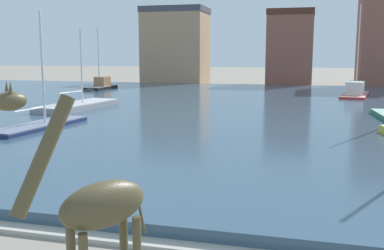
{
  "coord_description": "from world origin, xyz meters",
  "views": [
    {
      "loc": [
        4.18,
        -0.97,
        4.42
      ],
      "look_at": [
        0.61,
        12.57,
        2.2
      ],
      "focal_mm": 42.05,
      "sensor_mm": 36.0,
      "label": 1
    }
  ],
  "objects": [
    {
      "name": "sailboat_navy",
      "position": [
        -9.97,
        20.94,
        0.36
      ],
      "size": [
        2.34,
        7.77,
        6.7
      ],
      "color": "navy",
      "rests_on": "ground"
    },
    {
      "name": "sailboat_red",
      "position": [
        8.44,
        44.98,
        0.59
      ],
      "size": [
        3.5,
        9.12,
        9.04
      ],
      "color": "red",
      "rests_on": "ground"
    },
    {
      "name": "townhouse_wide_warehouse",
      "position": [
        1.3,
        62.41,
        5.15
      ],
      "size": [
        6.14,
        6.04,
        10.27
      ],
      "color": "#8E5142",
      "rests_on": "ground"
    },
    {
      "name": "townhouse_end_terrace",
      "position": [
        -14.83,
        61.95,
        5.49
      ],
      "size": [
        8.94,
        6.65,
        10.96
      ],
      "color": "tan",
      "rests_on": "ground"
    },
    {
      "name": "sailboat_grey",
      "position": [
        -12.2,
        29.44,
        0.44
      ],
      "size": [
        3.35,
        8.83,
        6.21
      ],
      "color": "#939399",
      "rests_on": "ground"
    },
    {
      "name": "sailboat_black",
      "position": [
        -18.97,
        45.68,
        0.6
      ],
      "size": [
        1.84,
        5.96,
        7.33
      ],
      "color": "black",
      "rests_on": "ground"
    },
    {
      "name": "giraffe_statue",
      "position": [
        1.16,
        4.89,
        2.09
      ],
      "size": [
        1.52,
        2.16,
        4.09
      ],
      "color": "#4C4228",
      "rests_on": "ground"
    },
    {
      "name": "quay_edge_coping",
      "position": [
        0.0,
        8.32,
        0.06
      ],
      "size": [
        85.83,
        0.5,
        0.12
      ],
      "primitive_type": "cube",
      "color": "#ADA89E",
      "rests_on": "ground"
    },
    {
      "name": "harbor_water",
      "position": [
        0.0,
        33.64,
        0.22
      ],
      "size": [
        85.83,
        50.14,
        0.43
      ],
      "primitive_type": "cube",
      "color": "#334C60",
      "rests_on": "ground"
    }
  ]
}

